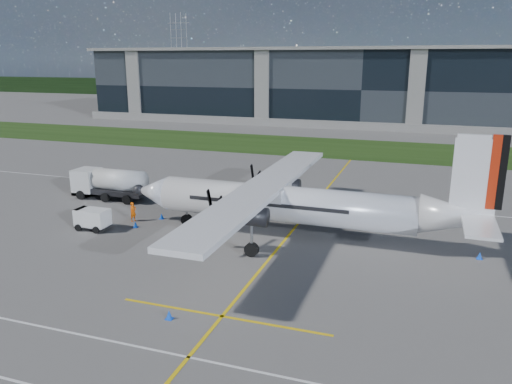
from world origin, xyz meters
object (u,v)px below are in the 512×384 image
turboprop_aircraft (297,184)px  safety_cone_stbdwing (300,189)px  ground_crew_person (133,210)px  safety_cone_portwing (169,315)px  safety_cone_nose_stbd (162,216)px  pylon_west (179,54)px  safety_cone_tail (480,256)px  fuel_tanker_truck (105,184)px  baggage_tug (93,219)px  safety_cone_nose_port (135,224)px

turboprop_aircraft → safety_cone_stbdwing: (-3.20, 13.87, -4.07)m
ground_crew_person → safety_cone_portwing: size_ratio=3.80×
safety_cone_stbdwing → safety_cone_nose_stbd: same height
pylon_west → safety_cone_tail: 173.18m
fuel_tanker_truck → baggage_tug: 9.38m
safety_cone_stbdwing → safety_cone_portwing: 27.89m
safety_cone_stbdwing → safety_cone_nose_port: bearing=-122.4°
turboprop_aircraft → baggage_tug: turboprop_aircraft is taller
baggage_tug → safety_cone_tail: bearing=6.7°
pylon_west → safety_cone_nose_port: size_ratio=60.00×
baggage_tug → safety_cone_nose_port: 3.39m
safety_cone_nose_stbd → pylon_west: bearing=116.7°
ground_crew_person → safety_cone_tail: size_ratio=3.80×
ground_crew_person → safety_cone_stbdwing: (10.92, 14.21, -0.70)m
pylon_west → safety_cone_nose_port: bearing=-64.0°
pylon_west → baggage_tug: bearing=-65.2°
safety_cone_portwing → safety_cone_nose_stbd: 17.43m
fuel_tanker_truck → safety_cone_stbdwing: size_ratio=16.00×
pylon_west → baggage_tug: 161.86m
safety_cone_portwing → safety_cone_tail: size_ratio=1.00×
ground_crew_person → safety_cone_nose_port: size_ratio=3.80×
pylon_west → turboprop_aircraft: 166.18m
baggage_tug → safety_cone_nose_port: bearing=26.7°
turboprop_aircraft → safety_cone_nose_port: bearing=-172.6°
baggage_tug → turboprop_aircraft: bearing=11.3°
pylon_west → turboprop_aircraft: pylon_west is taller
turboprop_aircraft → pylon_west: bearing=120.3°
fuel_tanker_truck → baggage_tug: fuel_tanker_truck is taller
safety_cone_portwing → safety_cone_tail: (16.20, 14.23, 0.00)m
pylon_west → fuel_tanker_truck: 152.51m
ground_crew_person → safety_cone_portwing: bearing=-123.5°
safety_cone_stbdwing → safety_cone_nose_port: (-9.88, -15.57, 0.00)m
safety_cone_stbdwing → safety_cone_nose_port: size_ratio=1.00×
turboprop_aircraft → fuel_tanker_truck: 21.36m
fuel_tanker_truck → safety_cone_nose_port: 10.13m
pylon_west → safety_cone_stbdwing: size_ratio=60.00×
ground_crew_person → safety_cone_nose_port: bearing=-124.3°
safety_cone_nose_port → ground_crew_person: bearing=127.5°
turboprop_aircraft → safety_cone_nose_stbd: turboprop_aircraft is taller
safety_cone_stbdwing → safety_cone_tail: size_ratio=1.00×
safety_cone_stbdwing → safety_cone_nose_port: 18.44m
safety_cone_nose_port → safety_cone_nose_stbd: bearing=71.4°
turboprop_aircraft → safety_cone_stbdwing: turboprop_aircraft is taller
fuel_tanker_truck → safety_cone_portwing: size_ratio=16.00×
baggage_tug → ground_crew_person: bearing=55.9°
baggage_tug → safety_cone_nose_port: (2.98, 1.50, -0.59)m
fuel_tanker_truck → safety_cone_tail: bearing=-8.1°
fuel_tanker_truck → safety_cone_tail: 33.87m
safety_cone_tail → safety_cone_nose_port: bearing=-175.8°
turboprop_aircraft → fuel_tanker_truck: (-20.58, 4.98, -2.82)m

